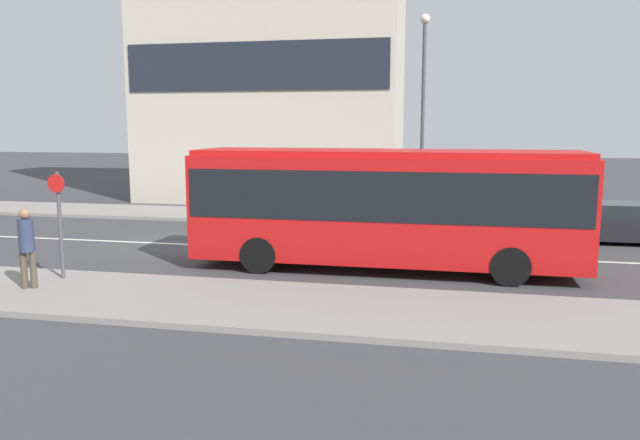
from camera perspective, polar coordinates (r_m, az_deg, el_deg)
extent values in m
plane|color=#3A3A3D|center=(20.63, -12.11, -2.19)|extent=(120.00, 120.00, 0.00)
cube|color=gray|center=(15.28, -21.73, -6.19)|extent=(44.00, 3.50, 0.13)
cube|color=gray|center=(26.37, -6.59, 0.43)|extent=(44.00, 3.50, 0.13)
cube|color=silver|center=(20.63, -12.11, -2.18)|extent=(41.80, 0.16, 0.01)
cube|color=#1E232D|center=(29.49, -6.07, 13.83)|extent=(12.47, 0.08, 2.20)
cube|color=red|center=(16.57, 5.97, 1.18)|extent=(10.14, 2.53, 2.72)
cube|color=black|center=(16.53, 5.99, 2.58)|extent=(9.93, 2.56, 1.25)
cube|color=red|center=(16.45, 6.05, 6.13)|extent=(9.98, 2.33, 0.14)
cube|color=black|center=(17.81, -10.54, 2.39)|extent=(0.05, 2.23, 1.63)
cube|color=yellow|center=(17.73, -10.62, 5.30)|extent=(0.04, 1.77, 0.32)
cylinder|color=black|center=(16.30, -5.61, -3.20)|extent=(0.96, 0.28, 0.96)
cylinder|color=black|center=(18.46, -3.45, -1.77)|extent=(0.96, 0.28, 0.96)
cylinder|color=black|center=(15.62, 17.00, -4.06)|extent=(0.96, 0.28, 0.96)
cylinder|color=black|center=(17.87, 16.38, -2.46)|extent=(0.96, 0.28, 0.96)
cube|color=black|center=(22.82, 26.53, -0.65)|extent=(4.56, 1.80, 0.68)
cube|color=#21262B|center=(22.71, 26.29, 0.80)|extent=(2.51, 1.59, 0.47)
cylinder|color=black|center=(21.75, 23.42, -1.36)|extent=(0.60, 0.18, 0.60)
cylinder|color=black|center=(23.32, 22.65, -0.68)|extent=(0.60, 0.18, 0.60)
cylinder|color=#4C4233|center=(15.74, -25.44, -4.15)|extent=(0.15, 0.15, 0.85)
cylinder|color=#4C4233|center=(15.68, -24.74, -4.15)|extent=(0.15, 0.15, 0.85)
cylinder|color=#2D3856|center=(15.57, -25.28, -1.28)|extent=(0.34, 0.34, 0.74)
sphere|color=#936B4C|center=(15.49, -25.40, 0.51)|extent=(0.24, 0.24, 0.24)
cylinder|color=#4C4C51|center=(16.24, -22.66, -0.48)|extent=(0.09, 0.09, 2.59)
cylinder|color=red|center=(16.07, -23.00, 3.09)|extent=(0.44, 0.03, 0.44)
cylinder|color=#4C4C51|center=(23.56, 9.36, 8.54)|extent=(0.14, 0.14, 7.36)
sphere|color=silver|center=(23.86, 9.59, 17.67)|extent=(0.36, 0.36, 0.36)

